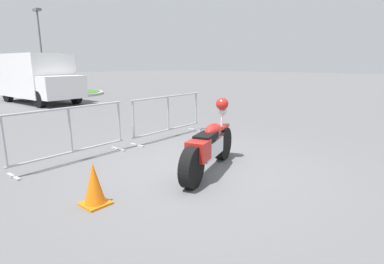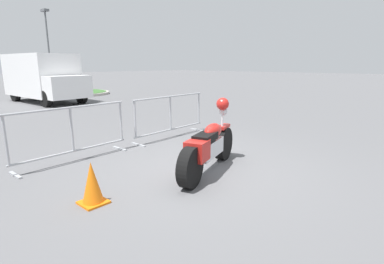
{
  "view_description": "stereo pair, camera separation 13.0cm",
  "coord_description": "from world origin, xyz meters",
  "px_view_note": "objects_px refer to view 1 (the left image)",
  "views": [
    {
      "loc": [
        -3.97,
        -3.26,
        1.86
      ],
      "look_at": [
        0.03,
        0.17,
        0.65
      ],
      "focal_mm": 28.0,
      "sensor_mm": 36.0,
      "label": 1
    },
    {
      "loc": [
        -3.89,
        -3.36,
        1.86
      ],
      "look_at": [
        0.03,
        0.17,
        0.65
      ],
      "focal_mm": 28.0,
      "sensor_mm": 36.0,
      "label": 2
    }
  ],
  "objects_px": {
    "delivery_van": "(37,77)",
    "street_lamp": "(40,37)",
    "motorcycle": "(209,145)",
    "crowd_barrier_near": "(71,134)",
    "crowd_barrier_far": "(168,116)",
    "traffic_cone": "(94,184)"
  },
  "relations": [
    {
      "from": "delivery_van",
      "to": "street_lamp",
      "type": "distance_m",
      "value": 9.18
    },
    {
      "from": "motorcycle",
      "to": "street_lamp",
      "type": "relative_size",
      "value": 0.38
    },
    {
      "from": "street_lamp",
      "to": "motorcycle",
      "type": "bearing_deg",
      "value": -106.65
    },
    {
      "from": "crowd_barrier_near",
      "to": "street_lamp",
      "type": "height_order",
      "value": "street_lamp"
    },
    {
      "from": "crowd_barrier_far",
      "to": "street_lamp",
      "type": "relative_size",
      "value": 0.42
    },
    {
      "from": "crowd_barrier_far",
      "to": "street_lamp",
      "type": "bearing_deg",
      "value": 75.18
    },
    {
      "from": "crowd_barrier_near",
      "to": "motorcycle",
      "type": "bearing_deg",
      "value": -60.59
    },
    {
      "from": "crowd_barrier_far",
      "to": "street_lamp",
      "type": "height_order",
      "value": "street_lamp"
    },
    {
      "from": "traffic_cone",
      "to": "street_lamp",
      "type": "height_order",
      "value": "street_lamp"
    },
    {
      "from": "motorcycle",
      "to": "crowd_barrier_near",
      "type": "distance_m",
      "value": 2.66
    },
    {
      "from": "crowd_barrier_far",
      "to": "traffic_cone",
      "type": "xyz_separation_m",
      "value": [
        -3.33,
        -1.94,
        -0.27
      ]
    },
    {
      "from": "traffic_cone",
      "to": "crowd_barrier_near",
      "type": "bearing_deg",
      "value": 69.68
    },
    {
      "from": "motorcycle",
      "to": "crowd_barrier_far",
      "type": "distance_m",
      "value": 2.66
    },
    {
      "from": "motorcycle",
      "to": "traffic_cone",
      "type": "bearing_deg",
      "value": 152.11
    },
    {
      "from": "crowd_barrier_near",
      "to": "street_lamp",
      "type": "bearing_deg",
      "value": 67.63
    },
    {
      "from": "motorcycle",
      "to": "street_lamp",
      "type": "xyz_separation_m",
      "value": [
        6.02,
        20.14,
        3.24
      ]
    },
    {
      "from": "crowd_barrier_near",
      "to": "street_lamp",
      "type": "relative_size",
      "value": 0.42
    },
    {
      "from": "crowd_barrier_near",
      "to": "crowd_barrier_far",
      "type": "relative_size",
      "value": 1.0
    },
    {
      "from": "street_lamp",
      "to": "delivery_van",
      "type": "bearing_deg",
      "value": -115.43
    },
    {
      "from": "street_lamp",
      "to": "crowd_barrier_far",
      "type": "bearing_deg",
      "value": -104.82
    },
    {
      "from": "street_lamp",
      "to": "crowd_barrier_near",
      "type": "bearing_deg",
      "value": -112.37
    },
    {
      "from": "motorcycle",
      "to": "crowd_barrier_near",
      "type": "relative_size",
      "value": 0.9
    }
  ]
}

